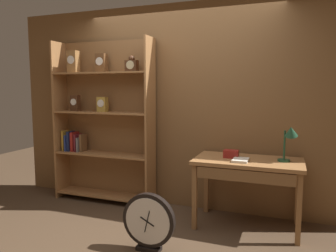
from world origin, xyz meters
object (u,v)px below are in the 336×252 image
at_px(workbench, 248,169).
at_px(open_repair_manual, 241,160).
at_px(desk_lamp, 290,137).
at_px(toolbox_small, 231,154).
at_px(round_clock_large, 149,222).
at_px(bookshelf, 102,121).

xyz_separation_m(workbench, open_repair_manual, (-0.07, -0.09, 0.11)).
relative_size(desk_lamp, open_repair_manual, 1.84).
distance_m(workbench, open_repair_manual, 0.16).
height_order(workbench, toolbox_small, toolbox_small).
distance_m(desk_lamp, toolbox_small, 0.65).
height_order(desk_lamp, open_repair_manual, desk_lamp).
xyz_separation_m(toolbox_small, open_repair_manual, (0.12, -0.14, -0.03)).
relative_size(toolbox_small, open_repair_manual, 0.74).
relative_size(open_repair_manual, round_clock_large, 0.39).
height_order(bookshelf, toolbox_small, bookshelf).
distance_m(toolbox_small, open_repair_manual, 0.19).
bearing_deg(bookshelf, desk_lamp, -5.08).
height_order(desk_lamp, toolbox_small, desk_lamp).
xyz_separation_m(bookshelf, workbench, (1.98, -0.24, -0.43)).
bearing_deg(workbench, toolbox_small, 165.20).
relative_size(bookshelf, open_repair_manual, 9.88).
bearing_deg(bookshelf, round_clock_large, -43.01).
distance_m(workbench, toolbox_small, 0.24).
relative_size(workbench, toolbox_small, 7.12).
distance_m(bookshelf, round_clock_large, 1.80).
bearing_deg(round_clock_large, workbench, 46.80).
xyz_separation_m(bookshelf, desk_lamp, (2.39, -0.21, -0.06)).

